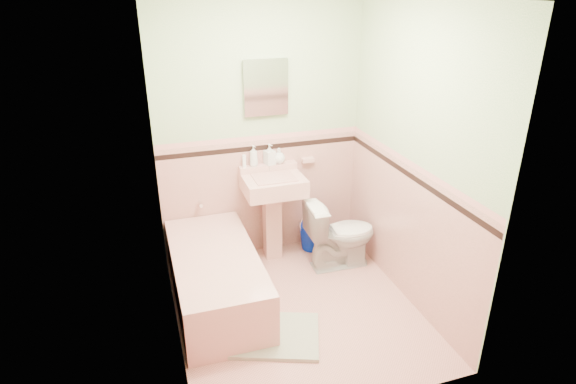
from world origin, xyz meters
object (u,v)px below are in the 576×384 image
object	(u,v)px
bathtub	(216,279)
sink	(274,219)
medicine_cabinet	(266,87)
shoe	(267,337)
soap_bottle_left	(254,156)
soap_bottle_right	(279,156)
bucket	(312,236)
soap_bottle_mid	(270,154)
toilet	(341,234)

from	to	relation	value
bathtub	sink	world-z (taller)	sink
medicine_cabinet	shoe	distance (m)	2.20
bathtub	soap_bottle_left	xyz separation A→B (m)	(0.54, 0.71, 0.84)
soap_bottle_right	bucket	xyz separation A→B (m)	(0.33, -0.10, -0.90)
medicine_cabinet	soap_bottle_mid	xyz separation A→B (m)	(0.02, -0.03, -0.64)
bathtub	shoe	bearing A→B (deg)	-68.15
medicine_cabinet	soap_bottle_right	world-z (taller)	medicine_cabinet
sink	soap_bottle_left	bearing A→B (deg)	128.01
shoe	medicine_cabinet	bearing A→B (deg)	53.55
soap_bottle_right	toilet	bearing A→B (deg)	-45.81
soap_bottle_mid	shoe	world-z (taller)	soap_bottle_mid
soap_bottle_left	soap_bottle_right	size ratio (longest dim) A/B	1.34
medicine_cabinet	soap_bottle_left	bearing A→B (deg)	-167.96
sink	shoe	distance (m)	1.32
shoe	sink	bearing A→B (deg)	50.86
sink	soap_bottle_mid	world-z (taller)	soap_bottle_mid
toilet	bucket	distance (m)	0.46
soap_bottle_right	bucket	size ratio (longest dim) A/B	0.55
soap_bottle_left	bucket	size ratio (longest dim) A/B	0.74
bathtub	toilet	distance (m)	1.29
soap_bottle_left	toilet	distance (m)	1.13
sink	toilet	size ratio (longest dim) A/B	1.30
soap_bottle_left	sink	bearing A→B (deg)	-51.99
soap_bottle_right	shoe	size ratio (longest dim) A/B	1.12
soap_bottle_right	soap_bottle_mid	bearing A→B (deg)	180.00
toilet	bathtub	bearing A→B (deg)	101.38
soap_bottle_right	toilet	size ratio (longest dim) A/B	0.22
bathtub	soap_bottle_left	distance (m)	1.22
soap_bottle_left	bucket	distance (m)	1.10
medicine_cabinet	bucket	bearing A→B (deg)	-16.07
shoe	toilet	bearing A→B (deg)	21.60
bathtub	soap_bottle_mid	distance (m)	1.30
medicine_cabinet	soap_bottle_left	world-z (taller)	medicine_cabinet
medicine_cabinet	soap_bottle_left	distance (m)	0.66
shoe	soap_bottle_left	bearing A→B (deg)	58.73
bathtub	soap_bottle_left	bearing A→B (deg)	52.78
medicine_cabinet	bucket	distance (m)	1.63
soap_bottle_right	bathtub	bearing A→B (deg)	-138.14
bucket	shoe	distance (m)	1.54
soap_bottle_left	soap_bottle_right	xyz separation A→B (m)	(0.25, 0.00, -0.03)
soap_bottle_left	soap_bottle_mid	xyz separation A→B (m)	(0.16, 0.00, -0.00)
bathtub	sink	size ratio (longest dim) A/B	1.67
medicine_cabinet	soap_bottle_left	size ratio (longest dim) A/B	2.43
medicine_cabinet	soap_bottle_right	size ratio (longest dim) A/B	3.27
bathtub	soap_bottle_left	world-z (taller)	soap_bottle_left
toilet	soap_bottle_left	bearing A→B (deg)	57.53
toilet	soap_bottle_right	bearing A→B (deg)	45.54
sink	medicine_cabinet	world-z (taller)	medicine_cabinet
sink	soap_bottle_right	bearing A→B (deg)	58.04
bathtub	soap_bottle_left	size ratio (longest dim) A/B	7.31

